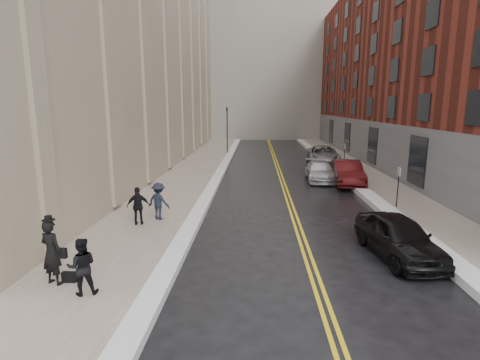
# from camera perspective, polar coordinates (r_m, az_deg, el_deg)

# --- Properties ---
(ground) EXTENTS (160.00, 160.00, 0.00)m
(ground) POSITION_cam_1_polar(r_m,az_deg,el_deg) (12.29, -0.66, -14.29)
(ground) COLOR black
(ground) RESTS_ON ground
(sidewalk_left) EXTENTS (4.00, 64.00, 0.15)m
(sidewalk_left) POSITION_cam_1_polar(r_m,az_deg,el_deg) (28.04, -8.05, 0.40)
(sidewalk_left) COLOR gray
(sidewalk_left) RESTS_ON ground
(sidewalk_right) EXTENTS (3.00, 64.00, 0.15)m
(sidewalk_right) POSITION_cam_1_polar(r_m,az_deg,el_deg) (28.81, 19.38, 0.16)
(sidewalk_right) COLOR gray
(sidewalk_right) RESTS_ON ground
(lane_stripe_a) EXTENTS (0.12, 64.00, 0.01)m
(lane_stripe_a) POSITION_cam_1_polar(r_m,az_deg,el_deg) (27.64, 6.12, 0.14)
(lane_stripe_a) COLOR gold
(lane_stripe_a) RESTS_ON ground
(lane_stripe_b) EXTENTS (0.12, 64.00, 0.01)m
(lane_stripe_b) POSITION_cam_1_polar(r_m,az_deg,el_deg) (27.65, 6.62, 0.14)
(lane_stripe_b) COLOR gold
(lane_stripe_b) RESTS_ON ground
(snow_ridge_left) EXTENTS (0.70, 60.80, 0.26)m
(snow_ridge_left) POSITION_cam_1_polar(r_m,az_deg,el_deg) (27.70, -3.37, 0.48)
(snow_ridge_left) COLOR white
(snow_ridge_left) RESTS_ON ground
(snow_ridge_right) EXTENTS (0.85, 60.80, 0.30)m
(snow_ridge_right) POSITION_cam_1_polar(r_m,az_deg,el_deg) (28.31, 15.81, 0.35)
(snow_ridge_right) COLOR white
(snow_ridge_right) RESTS_ON ground
(building_right) EXTENTS (14.00, 50.00, 18.00)m
(building_right) POSITION_cam_1_polar(r_m,az_deg,el_deg) (38.20, 29.90, 15.37)
(building_right) COLOR maroon
(building_right) RESTS_ON ground
(tower_far_right) EXTENTS (22.00, 18.00, 44.00)m
(tower_far_right) POSITION_cam_1_polar(r_m,az_deg,el_deg) (79.98, 13.16, 23.03)
(tower_far_right) COLOR slate
(tower_far_right) RESTS_ON ground
(traffic_signal) EXTENTS (0.18, 0.15, 5.20)m
(traffic_signal) POSITION_cam_1_polar(r_m,az_deg,el_deg) (41.25, -1.98, 8.17)
(traffic_signal) COLOR black
(traffic_signal) RESTS_ON ground
(parking_sign_near) EXTENTS (0.06, 0.35, 2.23)m
(parking_sign_near) POSITION_cam_1_polar(r_m,az_deg,el_deg) (20.78, 22.96, -0.58)
(parking_sign_near) COLOR black
(parking_sign_near) RESTS_ON ground
(parking_sign_far) EXTENTS (0.06, 0.35, 2.23)m
(parking_sign_far) POSITION_cam_1_polar(r_m,az_deg,el_deg) (32.15, 15.62, 3.79)
(parking_sign_far) COLOR black
(parking_sign_far) RESTS_ON ground
(car_black) EXTENTS (2.35, 4.60, 1.50)m
(car_black) POSITION_cam_1_polar(r_m,az_deg,el_deg) (14.48, 22.99, -7.97)
(car_black) COLOR black
(car_black) RESTS_ON ground
(car_maroon) EXTENTS (2.04, 5.08, 1.64)m
(car_maroon) POSITION_cam_1_polar(r_m,az_deg,el_deg) (26.41, 16.01, 1.05)
(car_maroon) COLOR #440C0D
(car_maroon) RESTS_ON ground
(car_silver_near) EXTENTS (2.03, 4.71, 1.35)m
(car_silver_near) POSITION_cam_1_polar(r_m,az_deg,el_deg) (27.50, 12.07, 1.33)
(car_silver_near) COLOR #B7B9BF
(car_silver_near) RESTS_ON ground
(car_silver_far) EXTENTS (3.20, 6.12, 1.65)m
(car_silver_far) POSITION_cam_1_polar(r_m,az_deg,el_deg) (35.53, 12.54, 3.75)
(car_silver_far) COLOR gray
(car_silver_far) RESTS_ON ground
(pedestrian_main) EXTENTS (0.82, 0.67, 1.94)m
(pedestrian_main) POSITION_cam_1_polar(r_m,az_deg,el_deg) (12.32, -26.77, -9.81)
(pedestrian_main) COLOR black
(pedestrian_main) RESTS_ON sidewalk_left
(pedestrian_a) EXTENTS (0.95, 0.84, 1.62)m
(pedestrian_a) POSITION_cam_1_polar(r_m,az_deg,el_deg) (11.40, -22.97, -12.03)
(pedestrian_a) COLOR black
(pedestrian_a) RESTS_ON sidewalk_left
(pedestrian_b) EXTENTS (1.27, 1.02, 1.71)m
(pedestrian_b) POSITION_cam_1_polar(r_m,az_deg,el_deg) (17.54, -12.28, -3.17)
(pedestrian_b) COLOR black
(pedestrian_b) RESTS_ON sidewalk_left
(pedestrian_c) EXTENTS (1.05, 0.61, 1.68)m
(pedestrian_c) POSITION_cam_1_polar(r_m,az_deg,el_deg) (16.98, -15.23, -3.85)
(pedestrian_c) COLOR black
(pedestrian_c) RESTS_ON sidewalk_left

